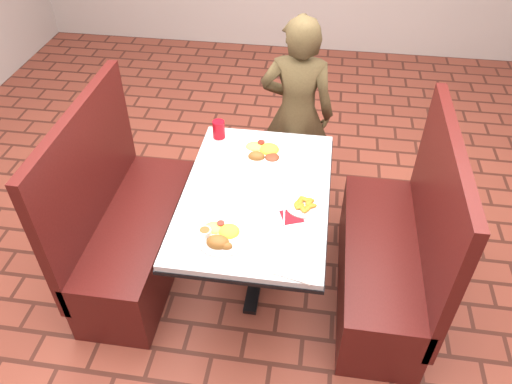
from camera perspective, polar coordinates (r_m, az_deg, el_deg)
dining_table at (r=2.81m, az=0.00°, el=-1.48°), size 0.81×1.21×0.75m
booth_bench_left at (r=3.22m, az=-14.24°, el=-4.29°), size 0.47×1.20×1.17m
booth_bench_right at (r=3.06m, az=15.06°, el=-7.41°), size 0.47×1.20×1.17m
diner_person at (r=3.50m, az=4.68°, el=8.87°), size 0.53×0.36×1.40m
near_dinner_plate at (r=2.48m, az=-4.05°, el=-4.85°), size 0.26×0.26×0.08m
far_dinner_plate at (r=3.00m, az=0.83°, el=4.74°), size 0.30×0.30×0.08m
plantain_plate at (r=2.66m, az=5.51°, el=-1.48°), size 0.20×0.20×0.03m
maroon_napkin at (r=2.61m, az=4.11°, el=-2.79°), size 0.14×0.14×0.00m
spoon_utensil at (r=2.60m, az=3.22°, el=-2.91°), size 0.02×0.12×0.00m
red_tumbler at (r=3.15m, az=-4.28°, el=7.15°), size 0.08×0.08×0.11m
paper_napkin at (r=2.36m, az=4.56°, el=-8.69°), size 0.21×0.18×0.01m
knife_utensil at (r=2.52m, az=-2.63°, el=-4.41°), size 0.05×0.16×0.00m
fork_utensil at (r=2.51m, az=-3.01°, el=-4.56°), size 0.09×0.13×0.00m
lettuce_shreds at (r=2.79m, az=0.99°, el=0.73°), size 0.28×0.32×0.00m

